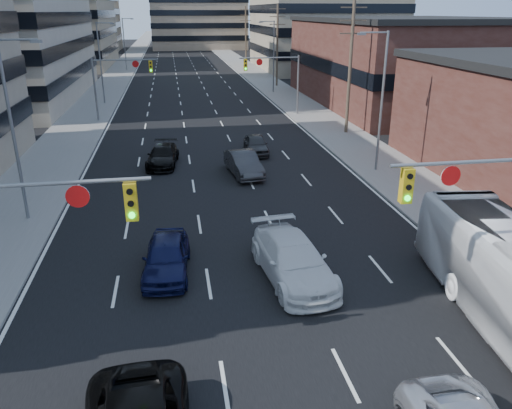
{
  "coord_description": "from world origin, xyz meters",
  "views": [
    {
      "loc": [
        -2.81,
        -5.41,
        10.12
      ],
      "look_at": [
        0.57,
        14.68,
        2.2
      ],
      "focal_mm": 35.0,
      "sensor_mm": 36.0,
      "label": 1
    }
  ],
  "objects": [
    {
      "name": "streetlight_left_mid",
      "position": [
        -10.34,
        55.0,
        5.05
      ],
      "size": [
        2.03,
        0.22,
        9.0
      ],
      "color": "slate",
      "rests_on": "ground"
    },
    {
      "name": "utility_pole_midblock",
      "position": [
        12.2,
        66.0,
        5.78
      ],
      "size": [
        2.2,
        0.28,
        11.0
      ],
      "color": "#4C3D2D",
      "rests_on": "ground"
    },
    {
      "name": "sedan_grey_right",
      "position": [
        3.29,
        30.9,
        0.7
      ],
      "size": [
        1.85,
        4.2,
        1.41
      ],
      "primitive_type": "imported",
      "rotation": [
        0.0,
        0.0,
        -0.05
      ],
      "color": "#2D2D2F",
      "rests_on": "ground"
    },
    {
      "name": "office_right_far",
      "position": [
        25.0,
        88.0,
        7.0
      ],
      "size": [
        22.0,
        28.0,
        14.0
      ],
      "primitive_type": "cube",
      "color": "gray",
      "rests_on": "ground"
    },
    {
      "name": "sidewalk_left",
      "position": [
        -11.5,
        130.0,
        0.07
      ],
      "size": [
        5.0,
        300.0,
        0.15
      ],
      "primitive_type": "cube",
      "color": "slate",
      "rests_on": "ground"
    },
    {
      "name": "white_van",
      "position": [
        1.6,
        11.89,
        0.84
      ],
      "size": [
        2.94,
        5.99,
        1.68
      ],
      "primitive_type": "imported",
      "rotation": [
        0.0,
        0.0,
        0.1
      ],
      "color": "silver",
      "rests_on": "ground"
    },
    {
      "name": "bg_block_right",
      "position": [
        32.0,
        130.0,
        6.0
      ],
      "size": [
        22.0,
        22.0,
        12.0
      ],
      "primitive_type": "cube",
      "color": "gray",
      "rests_on": "ground"
    },
    {
      "name": "streetlight_right_near",
      "position": [
        10.34,
        25.0,
        5.05
      ],
      "size": [
        2.03,
        0.22,
        9.0
      ],
      "color": "slate",
      "rests_on": "ground"
    },
    {
      "name": "office_left_far",
      "position": [
        -24.0,
        100.0,
        8.0
      ],
      "size": [
        20.0,
        30.0,
        16.0
      ],
      "primitive_type": "cube",
      "color": "gray",
      "rests_on": "ground"
    },
    {
      "name": "signal_far_left",
      "position": [
        -7.68,
        45.0,
        4.3
      ],
      "size": [
        6.09,
        0.33,
        6.0
      ],
      "color": "slate",
      "rests_on": "ground"
    },
    {
      "name": "streetlight_left_far",
      "position": [
        -10.34,
        90.0,
        5.05
      ],
      "size": [
        2.03,
        0.22,
        9.0
      ],
      "color": "slate",
      "rests_on": "ground"
    },
    {
      "name": "sedan_blue",
      "position": [
        -3.4,
        13.16,
        0.76
      ],
      "size": [
        2.12,
        4.58,
        1.52
      ],
      "primitive_type": "imported",
      "rotation": [
        0.0,
        0.0,
        -0.07
      ],
      "color": "#0D1035",
      "rests_on": "ground"
    },
    {
      "name": "signal_near_left",
      "position": [
        -7.45,
        8.0,
        4.33
      ],
      "size": [
        6.59,
        0.33,
        6.0
      ],
      "color": "slate",
      "rests_on": "ground"
    },
    {
      "name": "utility_pole_distant",
      "position": [
        12.2,
        96.0,
        5.78
      ],
      "size": [
        2.2,
        0.28,
        11.0
      ],
      "color": "#4C3D2D",
      "rests_on": "ground"
    },
    {
      "name": "sidewalk_right",
      "position": [
        11.5,
        130.0,
        0.07
      ],
      "size": [
        5.0,
        300.0,
        0.15
      ],
      "primitive_type": "cube",
      "color": "slate",
      "rests_on": "ground"
    },
    {
      "name": "streetlight_right_far",
      "position": [
        10.34,
        60.0,
        5.05
      ],
      "size": [
        2.03,
        0.22,
        9.0
      ],
      "color": "slate",
      "rests_on": "ground"
    },
    {
      "name": "storefront_right_mid",
      "position": [
        24.0,
        50.0,
        4.5
      ],
      "size": [
        20.0,
        30.0,
        9.0
      ],
      "primitive_type": "cube",
      "color": "#472119",
      "rests_on": "ground"
    },
    {
      "name": "bg_block_left",
      "position": [
        -28.0,
        140.0,
        10.0
      ],
      "size": [
        24.0,
        24.0,
        20.0
      ],
      "primitive_type": "cube",
      "color": "#ADA089",
      "rests_on": "ground"
    },
    {
      "name": "streetlight_left_near",
      "position": [
        -10.34,
        20.0,
        5.05
      ],
      "size": [
        2.03,
        0.22,
        9.0
      ],
      "color": "slate",
      "rests_on": "ground"
    },
    {
      "name": "sedan_black_far",
      "position": [
        -3.66,
        28.87,
        0.69
      ],
      "size": [
        2.49,
        4.98,
        1.39
      ],
      "primitive_type": "imported",
      "rotation": [
        0.0,
        0.0,
        -0.12
      ],
      "color": "black",
      "rests_on": "ground"
    },
    {
      "name": "utility_pole_block",
      "position": [
        12.2,
        36.0,
        5.78
      ],
      "size": [
        2.2,
        0.28,
        11.0
      ],
      "color": "#4C3D2D",
      "rests_on": "ground"
    },
    {
      "name": "signal_near_right",
      "position": [
        7.45,
        8.0,
        4.33
      ],
      "size": [
        6.59,
        0.33,
        6.0
      ],
      "color": "slate",
      "rests_on": "ground"
    },
    {
      "name": "signal_far_right",
      "position": [
        7.68,
        45.0,
        4.3
      ],
      "size": [
        6.09,
        0.33,
        6.0
      ],
      "color": "slate",
      "rests_on": "ground"
    },
    {
      "name": "road_surface",
      "position": [
        0.0,
        130.0,
        0.01
      ],
      "size": [
        18.0,
        300.0,
        0.02
      ],
      "primitive_type": "cube",
      "color": "black",
      "rests_on": "ground"
    },
    {
      "name": "sedan_grey_center",
      "position": [
        1.6,
        25.75,
        0.78
      ],
      "size": [
        2.22,
        4.87,
        1.55
      ],
      "primitive_type": "imported",
      "rotation": [
        0.0,
        0.0,
        0.13
      ],
      "color": "#2D2D30",
      "rests_on": "ground"
    }
  ]
}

